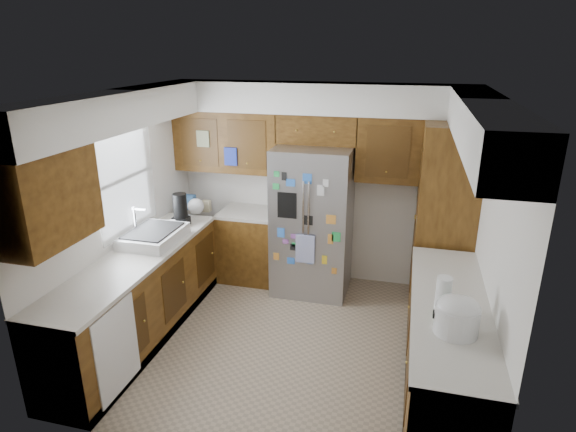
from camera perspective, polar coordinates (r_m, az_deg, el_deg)
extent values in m
plane|color=tan|center=(5.16, -0.06, -14.55)|extent=(3.60, 3.60, 0.00)
cube|color=white|center=(6.07, 3.75, 3.77)|extent=(3.60, 0.04, 2.50)
cube|color=white|center=(5.30, -19.25, 0.34)|extent=(0.04, 3.20, 2.50)
cube|color=white|center=(4.51, 22.70, -3.43)|extent=(0.04, 3.20, 2.50)
cube|color=white|center=(3.21, -7.41, -11.45)|extent=(3.60, 0.04, 2.50)
cube|color=white|center=(4.29, -0.07, 14.41)|extent=(3.60, 3.20, 0.02)
cube|color=white|center=(5.68, 3.61, 13.75)|extent=(3.60, 0.38, 0.35)
cube|color=white|center=(4.97, -18.78, 11.95)|extent=(0.38, 3.20, 0.35)
cube|color=white|center=(4.21, 22.03, 10.39)|extent=(0.38, 3.20, 0.35)
cube|color=#3D240B|center=(6.09, -7.12, 8.81)|extent=(1.33, 0.34, 0.75)
cube|color=#3D240B|center=(5.68, 14.94, 7.52)|extent=(1.33, 0.34, 0.75)
cube|color=#3D240B|center=(4.18, -26.58, 1.92)|extent=(0.34, 0.85, 0.75)
cube|color=white|center=(5.28, -18.98, 4.27)|extent=(0.02, 0.90, 1.05)
cube|color=white|center=(5.26, -18.63, 4.25)|extent=(0.01, 1.02, 1.15)
cube|color=#1C2FA5|center=(5.92, -6.82, 7.01)|extent=(0.16, 0.02, 0.22)
cube|color=beige|center=(6.01, -10.05, 9.00)|extent=(0.16, 0.02, 0.20)
cube|color=#3D240B|center=(5.23, -17.27, -9.39)|extent=(0.60, 2.60, 0.88)
cube|color=#3D240B|center=(6.26, -4.39, -3.60)|extent=(0.75, 0.60, 0.88)
cube|color=silver|center=(5.03, -17.79, -4.79)|extent=(0.63, 2.60, 0.04)
cube|color=silver|center=(6.10, -4.50, 0.38)|extent=(0.75, 0.60, 0.04)
cube|color=black|center=(5.43, -16.85, -13.01)|extent=(0.60, 2.60, 0.10)
cube|color=white|center=(4.47, -19.57, -14.72)|extent=(0.01, 0.58, 0.80)
cube|color=#3D240B|center=(4.43, 18.10, -15.21)|extent=(0.60, 2.25, 0.88)
cube|color=silver|center=(4.19, 18.77, -10.00)|extent=(0.63, 2.25, 0.04)
cube|color=black|center=(4.66, 17.58, -19.17)|extent=(0.60, 2.25, 0.10)
cube|color=#3D240B|center=(5.61, 18.02, -0.38)|extent=(0.60, 0.90, 2.15)
cube|color=#939297|center=(5.80, 2.93, -0.58)|extent=(0.90, 0.75, 1.80)
cylinder|color=silver|center=(5.40, 1.80, -0.44)|extent=(0.02, 0.02, 0.90)
cylinder|color=silver|center=(5.39, 2.42, -0.49)|extent=(0.02, 0.02, 0.90)
cube|color=black|center=(5.40, -0.12, 1.26)|extent=(0.22, 0.01, 0.30)
cube|color=white|center=(5.51, 2.03, -3.94)|extent=(0.22, 0.01, 0.34)
cube|color=green|center=(5.33, -1.37, 4.99)|extent=(0.06, 0.00, 0.06)
cube|color=white|center=(5.23, 4.48, 3.90)|extent=(0.06, 0.00, 0.08)
cube|color=blue|center=(5.31, 0.30, 3.97)|extent=(0.10, 0.00, 0.08)
cube|color=#8C4C99|center=(5.56, -0.30, -3.05)|extent=(0.07, 0.00, 0.05)
cube|color=blue|center=(5.53, -0.85, -1.99)|extent=(0.09, 0.00, 0.11)
cube|color=green|center=(5.55, 0.72, -3.41)|extent=(0.05, 0.00, 0.05)
cube|color=blue|center=(5.58, 2.61, -5.23)|extent=(0.07, 0.00, 0.10)
cube|color=black|center=(5.31, -0.47, 4.72)|extent=(0.06, 0.00, 0.09)
cube|color=orange|center=(5.34, 5.11, -0.42)|extent=(0.11, 0.00, 0.11)
cube|color=orange|center=(5.67, -1.40, -4.81)|extent=(0.07, 0.00, 0.09)
cube|color=black|center=(5.40, 2.41, -0.52)|extent=(0.11, 0.00, 0.11)
cube|color=blue|center=(5.26, 2.29, 4.43)|extent=(0.10, 0.00, 0.11)
cube|color=blue|center=(5.64, 0.35, -5.34)|extent=(0.09, 0.00, 0.08)
cube|color=orange|center=(5.43, 5.05, -2.75)|extent=(0.06, 0.00, 0.12)
cube|color=yellow|center=(5.54, 4.33, -5.21)|extent=(0.06, 0.00, 0.10)
cube|color=#8C4C99|center=(5.51, 0.71, -2.42)|extent=(0.08, 0.00, 0.06)
cube|color=white|center=(5.26, 3.89, 3.05)|extent=(0.08, 0.00, 0.12)
cube|color=green|center=(5.41, 5.73, -2.49)|extent=(0.10, 0.00, 0.11)
cube|color=green|center=(5.37, -1.44, 3.52)|extent=(0.08, 0.00, 0.07)
cube|color=black|center=(5.56, 0.60, -3.73)|extent=(0.08, 0.00, 0.08)
cube|color=orange|center=(5.58, 5.49, -6.50)|extent=(0.06, 0.00, 0.07)
cube|color=#3D240B|center=(5.75, 3.58, 10.30)|extent=(0.96, 0.34, 0.35)
sphere|color=blue|center=(5.71, 1.67, 13.60)|extent=(0.31, 0.31, 0.31)
cylinder|color=black|center=(5.69, 5.76, 12.64)|extent=(0.25, 0.25, 0.14)
ellipsoid|color=#333338|center=(5.68, 5.79, 13.35)|extent=(0.23, 0.23, 0.10)
cube|color=white|center=(5.32, -15.64, -2.33)|extent=(0.52, 0.70, 0.12)
cube|color=black|center=(5.29, -15.71, -1.67)|extent=(0.44, 0.60, 0.02)
cylinder|color=silver|center=(5.36, -17.66, -0.52)|extent=(0.02, 0.02, 0.30)
cylinder|color=silver|center=(5.29, -17.25, 0.75)|extent=(0.16, 0.02, 0.02)
cube|color=yellow|center=(5.08, -14.74, -3.78)|extent=(0.10, 0.18, 0.04)
cube|color=black|center=(5.73, -12.53, -0.58)|extent=(0.18, 0.14, 0.10)
cylinder|color=black|center=(5.66, -12.67, 1.22)|extent=(0.16, 0.16, 0.28)
cylinder|color=#939297|center=(5.86, -12.60, 0.41)|extent=(0.14, 0.14, 0.20)
sphere|color=white|center=(6.05, -10.86, 1.14)|extent=(0.20, 0.20, 0.20)
cube|color=#3F72B2|center=(6.27, -11.57, 1.63)|extent=(0.14, 0.10, 0.18)
cube|color=#BFB28C|center=(6.14, -9.65, 1.18)|extent=(0.10, 0.08, 0.14)
cylinder|color=white|center=(5.61, -13.55, -1.05)|extent=(0.08, 0.08, 0.11)
cylinder|color=white|center=(3.76, 19.36, -11.51)|extent=(0.32, 0.32, 0.21)
ellipsoid|color=white|center=(3.70, 19.54, -10.10)|extent=(0.31, 0.31, 0.14)
cube|color=black|center=(3.73, 17.09, -11.08)|extent=(0.04, 0.06, 0.04)
cylinder|color=white|center=(4.02, 17.93, -8.70)|extent=(0.12, 0.12, 0.27)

